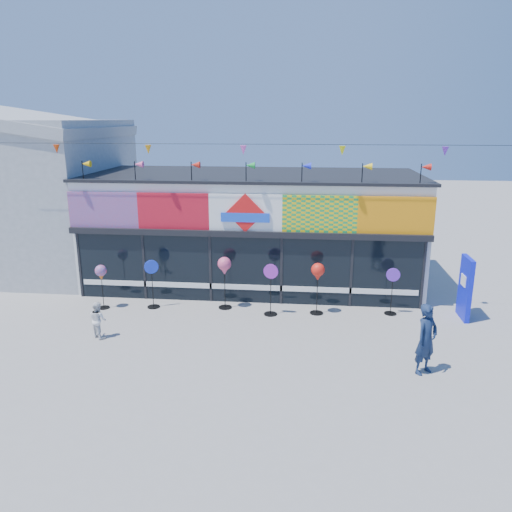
# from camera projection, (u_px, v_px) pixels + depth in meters

# --- Properties ---
(ground) EXTENTS (80.00, 80.00, 0.00)m
(ground) POSITION_uv_depth(u_px,v_px,m) (231.00, 346.00, 13.77)
(ground) COLOR gray
(ground) RESTS_ON ground
(kite_shop) EXTENTS (16.00, 5.70, 5.31)m
(kite_shop) POSITION_uv_depth(u_px,v_px,m) (254.00, 228.00, 18.92)
(kite_shop) COLOR silver
(kite_shop) RESTS_ON ground
(neighbour_building) EXTENTS (8.18, 7.20, 6.87)m
(neighbour_building) POSITION_uv_depth(u_px,v_px,m) (16.00, 190.00, 20.61)
(neighbour_building) COLOR #A9ACAF
(neighbour_building) RESTS_ON ground
(blue_sign) EXTENTS (0.17, 0.98, 1.97)m
(blue_sign) POSITION_uv_depth(u_px,v_px,m) (465.00, 288.00, 15.45)
(blue_sign) COLOR #0E18D6
(blue_sign) RESTS_ON ground
(spinner_0) EXTENTS (0.38, 0.38, 1.49)m
(spinner_0) POSITION_uv_depth(u_px,v_px,m) (101.00, 274.00, 16.19)
(spinner_0) COLOR black
(spinner_0) RESTS_ON ground
(spinner_1) EXTENTS (0.43, 0.42, 1.63)m
(spinner_1) POSITION_uv_depth(u_px,v_px,m) (152.00, 283.00, 16.35)
(spinner_1) COLOR black
(spinner_1) RESTS_ON ground
(spinner_2) EXTENTS (0.44, 0.44, 1.75)m
(spinner_2) POSITION_uv_depth(u_px,v_px,m) (224.00, 267.00, 16.15)
(spinner_2) COLOR black
(spinner_2) RESTS_ON ground
(spinner_3) EXTENTS (0.47, 0.43, 1.68)m
(spinner_3) POSITION_uv_depth(u_px,v_px,m) (271.00, 288.00, 15.72)
(spinner_3) COLOR black
(spinner_3) RESTS_ON ground
(spinner_4) EXTENTS (0.43, 0.43, 1.69)m
(spinner_4) POSITION_uv_depth(u_px,v_px,m) (318.00, 273.00, 15.69)
(spinner_4) COLOR black
(spinner_4) RESTS_ON ground
(spinner_5) EXTENTS (0.43, 0.39, 1.53)m
(spinner_5) POSITION_uv_depth(u_px,v_px,m) (392.00, 290.00, 15.79)
(spinner_5) COLOR black
(spinner_5) RESTS_ON ground
(adult_man) EXTENTS (0.77, 0.74, 1.78)m
(adult_man) POSITION_uv_depth(u_px,v_px,m) (426.00, 339.00, 12.09)
(adult_man) COLOR #152443
(adult_man) RESTS_ON ground
(child) EXTENTS (0.60, 0.54, 1.07)m
(child) POSITION_uv_depth(u_px,v_px,m) (98.00, 320.00, 14.17)
(child) COLOR silver
(child) RESTS_ON ground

